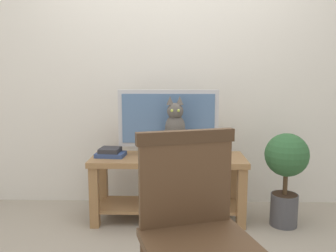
{
  "coord_description": "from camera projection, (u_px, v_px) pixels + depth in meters",
  "views": [
    {
      "loc": [
        0.04,
        -2.15,
        1.2
      ],
      "look_at": [
        -0.02,
        0.54,
        0.79
      ],
      "focal_mm": 36.88,
      "sensor_mm": 36.0,
      "label": 1
    }
  ],
  "objects": [
    {
      "name": "back_wall",
      "position": [
        171.0,
        52.0,
        3.13
      ],
      "size": [
        7.0,
        0.12,
        2.8
      ],
      "primitive_type": "cube",
      "color": "silver",
      "rests_on": "ground"
    },
    {
      "name": "book_stack",
      "position": [
        111.0,
        153.0,
        2.81
      ],
      "size": [
        0.25,
        0.19,
        0.07
      ],
      "color": "#33477A",
      "rests_on": "tv_stand"
    },
    {
      "name": "wooden_chair",
      "position": [
        195.0,
        222.0,
        1.51
      ],
      "size": [
        0.59,
        0.59,
        0.95
      ],
      "color": "#513823",
      "rests_on": "ground"
    },
    {
      "name": "cat",
      "position": [
        175.0,
        130.0,
        2.7
      ],
      "size": [
        0.19,
        0.33,
        0.43
      ],
      "color": "#514C47",
      "rests_on": "media_box"
    },
    {
      "name": "tv",
      "position": [
        168.0,
        122.0,
        2.81
      ],
      "size": [
        0.81,
        0.2,
        0.54
      ],
      "color": "#B7B7BC",
      "rests_on": "tv_stand"
    },
    {
      "name": "tv_stand",
      "position": [
        168.0,
        177.0,
        2.83
      ],
      "size": [
        1.25,
        0.44,
        0.53
      ],
      "color": "olive",
      "rests_on": "ground"
    },
    {
      "name": "potted_plant",
      "position": [
        286.0,
        168.0,
        2.7
      ],
      "size": [
        0.34,
        0.34,
        0.75
      ],
      "color": "#47474C",
      "rests_on": "ground"
    },
    {
      "name": "media_box",
      "position": [
        175.0,
        154.0,
        2.74
      ],
      "size": [
        0.42,
        0.3,
        0.07
      ],
      "color": "#BCBCC1",
      "rests_on": "tv_stand"
    }
  ]
}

